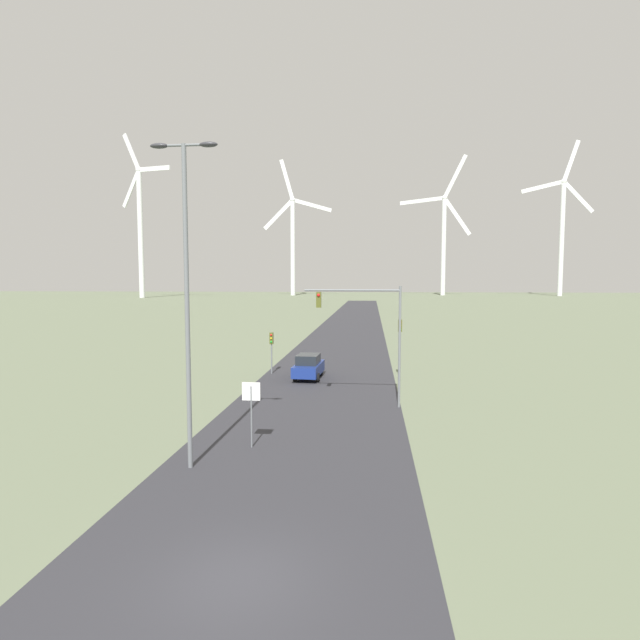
{
  "coord_description": "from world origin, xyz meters",
  "views": [
    {
      "loc": [
        3.24,
        -11.4,
        7.31
      ],
      "look_at": [
        0.0,
        20.01,
        4.79
      ],
      "focal_mm": 28.0,
      "sensor_mm": 36.0,
      "label": 1
    }
  ],
  "objects_px": {
    "traffic_light_post_near_right": "(400,336)",
    "wind_turbine_right": "(562,227)",
    "wind_turbine_far_left": "(140,222)",
    "streetlamp": "(186,275)",
    "traffic_light_post_near_left": "(271,344)",
    "wind_turbine_center": "(444,235)",
    "stop_sign_near": "(251,402)",
    "car_approaching": "(308,366)",
    "traffic_light_mast_overhead": "(368,321)",
    "wind_turbine_left": "(293,237)"
  },
  "relations": [
    {
      "from": "stop_sign_near",
      "to": "wind_turbine_right",
      "type": "relative_size",
      "value": 0.04
    },
    {
      "from": "streetlamp",
      "to": "traffic_light_mast_overhead",
      "type": "distance_m",
      "value": 12.53
    },
    {
      "from": "stop_sign_near",
      "to": "wind_turbine_far_left",
      "type": "xyz_separation_m",
      "value": [
        -90.72,
        179.95,
        29.5
      ]
    },
    {
      "from": "car_approaching",
      "to": "wind_turbine_right",
      "type": "bearing_deg",
      "value": 65.99
    },
    {
      "from": "wind_turbine_far_left",
      "to": "streetlamp",
      "type": "bearing_deg",
      "value": -64.03
    },
    {
      "from": "traffic_light_mast_overhead",
      "to": "car_approaching",
      "type": "height_order",
      "value": "traffic_light_mast_overhead"
    },
    {
      "from": "traffic_light_post_near_left",
      "to": "wind_turbine_left",
      "type": "bearing_deg",
      "value": 98.52
    },
    {
      "from": "traffic_light_mast_overhead",
      "to": "wind_turbine_left",
      "type": "distance_m",
      "value": 216.11
    },
    {
      "from": "car_approaching",
      "to": "wind_turbine_far_left",
      "type": "relative_size",
      "value": 0.06
    },
    {
      "from": "traffic_light_post_near_left",
      "to": "wind_turbine_far_left",
      "type": "xyz_separation_m",
      "value": [
        -88.15,
        162.78,
        29.15
      ]
    },
    {
      "from": "traffic_light_mast_overhead",
      "to": "wind_turbine_far_left",
      "type": "distance_m",
      "value": 198.84
    },
    {
      "from": "stop_sign_near",
      "to": "car_approaching",
      "type": "bearing_deg",
      "value": 87.97
    },
    {
      "from": "traffic_light_post_near_left",
      "to": "wind_turbine_center",
      "type": "distance_m",
      "value": 216.89
    },
    {
      "from": "traffic_light_post_near_right",
      "to": "wind_turbine_left",
      "type": "distance_m",
      "value": 208.87
    },
    {
      "from": "wind_turbine_far_left",
      "to": "wind_turbine_right",
      "type": "relative_size",
      "value": 0.96
    },
    {
      "from": "traffic_light_post_near_right",
      "to": "wind_turbine_right",
      "type": "relative_size",
      "value": 0.06
    },
    {
      "from": "streetlamp",
      "to": "wind_turbine_right",
      "type": "xyz_separation_m",
      "value": [
        94.66,
        225.23,
        24.32
      ]
    },
    {
      "from": "traffic_light_post_near_right",
      "to": "wind_turbine_center",
      "type": "bearing_deg",
      "value": 81.26
    },
    {
      "from": "traffic_light_mast_overhead",
      "to": "wind_turbine_left",
      "type": "bearing_deg",
      "value": 100.13
    },
    {
      "from": "stop_sign_near",
      "to": "traffic_light_post_near_right",
      "type": "xyz_separation_m",
      "value": [
        7.28,
        15.73,
        1.22
      ]
    },
    {
      "from": "traffic_light_mast_overhead",
      "to": "wind_turbine_right",
      "type": "relative_size",
      "value": 0.1
    },
    {
      "from": "streetlamp",
      "to": "wind_turbine_right",
      "type": "height_order",
      "value": "wind_turbine_right"
    },
    {
      "from": "wind_turbine_center",
      "to": "car_approaching",
      "type": "bearing_deg",
      "value": -100.49
    },
    {
      "from": "wind_turbine_center",
      "to": "traffic_light_post_near_left",
      "type": "bearing_deg",
      "value": -101.39
    },
    {
      "from": "stop_sign_near",
      "to": "car_approaching",
      "type": "height_order",
      "value": "stop_sign_near"
    },
    {
      "from": "wind_turbine_left",
      "to": "traffic_light_post_near_right",
      "type": "bearing_deg",
      "value": -78.85
    },
    {
      "from": "streetlamp",
      "to": "stop_sign_near",
      "type": "relative_size",
      "value": 4.29
    },
    {
      "from": "wind_turbine_left",
      "to": "wind_turbine_center",
      "type": "height_order",
      "value": "wind_turbine_center"
    },
    {
      "from": "traffic_light_mast_overhead",
      "to": "wind_turbine_left",
      "type": "height_order",
      "value": "wind_turbine_left"
    },
    {
      "from": "wind_turbine_left",
      "to": "streetlamp",
      "type": "bearing_deg",
      "value": -82.04
    },
    {
      "from": "traffic_light_post_near_left",
      "to": "traffic_light_post_near_right",
      "type": "xyz_separation_m",
      "value": [
        9.85,
        -1.43,
        0.87
      ]
    },
    {
      "from": "car_approaching",
      "to": "wind_turbine_center",
      "type": "distance_m",
      "value": 218.12
    },
    {
      "from": "wind_turbine_right",
      "to": "streetlamp",
      "type": "bearing_deg",
      "value": -112.8
    },
    {
      "from": "traffic_light_post_near_left",
      "to": "car_approaching",
      "type": "distance_m",
      "value": 3.84
    },
    {
      "from": "wind_turbine_far_left",
      "to": "traffic_light_post_near_right",
      "type": "bearing_deg",
      "value": -59.17
    },
    {
      "from": "traffic_light_post_near_right",
      "to": "wind_turbine_right",
      "type": "height_order",
      "value": "wind_turbine_right"
    },
    {
      "from": "wind_turbine_far_left",
      "to": "wind_turbine_right",
      "type": "height_order",
      "value": "wind_turbine_right"
    },
    {
      "from": "car_approaching",
      "to": "wind_turbine_right",
      "type": "xyz_separation_m",
      "value": [
        92.28,
        207.21,
        30.9
      ]
    },
    {
      "from": "streetlamp",
      "to": "stop_sign_near",
      "type": "bearing_deg",
      "value": 54.23
    },
    {
      "from": "stop_sign_near",
      "to": "traffic_light_post_near_left",
      "type": "xyz_separation_m",
      "value": [
        -2.57,
        17.16,
        0.35
      ]
    },
    {
      "from": "traffic_light_post_near_left",
      "to": "car_approaching",
      "type": "relative_size",
      "value": 0.77
    },
    {
      "from": "streetlamp",
      "to": "wind_turbine_left",
      "type": "relative_size",
      "value": 0.19
    },
    {
      "from": "streetlamp",
      "to": "car_approaching",
      "type": "bearing_deg",
      "value": 82.48
    },
    {
      "from": "wind_turbine_left",
      "to": "wind_turbine_center",
      "type": "distance_m",
      "value": 73.3
    },
    {
      "from": "wind_turbine_center",
      "to": "wind_turbine_right",
      "type": "xyz_separation_m",
      "value": [
        52.9,
        -5.45,
        2.55
      ]
    },
    {
      "from": "traffic_light_post_near_right",
      "to": "car_approaching",
      "type": "bearing_deg",
      "value": -177.87
    },
    {
      "from": "traffic_light_post_near_left",
      "to": "traffic_light_mast_overhead",
      "type": "distance_m",
      "value": 12.41
    },
    {
      "from": "traffic_light_post_near_right",
      "to": "car_approaching",
      "type": "height_order",
      "value": "traffic_light_post_near_right"
    },
    {
      "from": "stop_sign_near",
      "to": "streetlamp",
      "type": "bearing_deg",
      "value": -125.77
    },
    {
      "from": "traffic_light_mast_overhead",
      "to": "wind_turbine_right",
      "type": "xyz_separation_m",
      "value": [
        87.85,
        215.02,
        26.81
      ]
    }
  ]
}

